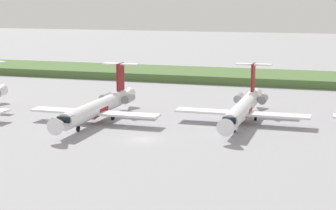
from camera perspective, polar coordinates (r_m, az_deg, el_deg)
ground_plane at (r=113.05m, az=2.54°, el=0.05°), size 500.00×500.00×0.00m
grass_berm at (r=148.41m, az=6.11°, el=2.94°), size 320.00×20.00×2.02m
regional_jet_third at (r=97.81m, az=-7.06°, el=-0.19°), size 22.81×31.00×9.00m
regional_jet_fourth at (r=97.35m, az=7.62°, el=-0.25°), size 22.81×31.00×9.00m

